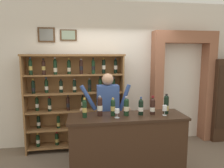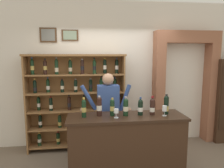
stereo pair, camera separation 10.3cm
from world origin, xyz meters
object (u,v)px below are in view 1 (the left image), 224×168
Objects in this scene: shopkeeper at (108,108)px; tasting_bottle_grappa at (153,106)px; tasting_bottle_riserva at (141,107)px; tasting_bottle_vin_santo at (113,107)px; wine_glass_spare at (117,111)px; tasting_counter at (127,146)px; wine_shelf at (75,99)px; tasting_bottle_bianco at (85,108)px; tasting_bottle_prosecco at (126,107)px; tasting_bottle_brunello at (166,104)px; tasting_bottle_super_tuscan at (100,106)px; wine_glass_center at (165,109)px.

shopkeeper is 0.85m from tasting_bottle_grappa.
tasting_bottle_grappa is at bearing 0.98° from tasting_bottle_riserva.
wine_glass_spare is at bearing -70.05° from tasting_bottle_vin_santo.
tasting_bottle_grappa is at bearing 9.67° from wine_glass_spare.
tasting_bottle_vin_santo is at bearing 170.92° from tasting_counter.
tasting_bottle_bianco is at bearing -81.77° from wine_shelf.
tasting_bottle_grappa is (0.19, 0.00, 0.00)m from tasting_bottle_riserva.
tasting_bottle_brunello reaches higher than tasting_bottle_prosecco.
shopkeeper is 0.54m from tasting_bottle_vin_santo.
wine_shelf reaches higher than shopkeeper.
tasting_bottle_riserva is (0.22, 0.01, 0.63)m from tasting_counter.
wine_shelf is 1.40m from tasting_bottle_prosecco.
tasting_bottle_super_tuscan is at bearing 11.90° from tasting_bottle_bianco.
tasting_bottle_riserva is (0.87, 0.00, -0.02)m from tasting_bottle_bianco.
wine_glass_center is at bearing -37.66° from shopkeeper.
tasting_bottle_brunello is at bearing 0.88° from tasting_bottle_grappa.
wine_glass_center is (0.36, -0.08, -0.02)m from tasting_bottle_riserva.
tasting_counter is 6.15× the size of tasting_bottle_grappa.
tasting_bottle_vin_santo reaches higher than tasting_counter.
shopkeeper reaches higher than tasting_bottle_bianco.
tasting_counter is 5.72× the size of tasting_bottle_brunello.
tasting_bottle_riserva is at bearing 2.99° from tasting_counter.
tasting_bottle_bianco is 1.07× the size of tasting_bottle_vin_santo.
wine_shelf is at bearing 138.80° from wine_glass_center.
tasting_bottle_super_tuscan is 1.06× the size of tasting_bottle_grappa.
wine_glass_center is (1.40, -1.22, 0.06)m from wine_shelf.
wine_glass_spare is (-0.59, -0.10, -0.04)m from tasting_bottle_grappa.
tasting_bottle_super_tuscan is at bearing 172.52° from wine_glass_center.
tasting_bottle_bianco is at bearing 168.89° from wine_glass_spare.
tasting_bottle_prosecco is at bearing -6.86° from tasting_bottle_super_tuscan.
tasting_bottle_bianco reaches higher than tasting_counter.
wine_glass_spare is at bearing -153.86° from tasting_counter.
wine_glass_center is (0.59, -0.08, -0.04)m from tasting_bottle_prosecco.
tasting_bottle_super_tuscan is 0.83m from tasting_bottle_grappa.
shopkeeper is 10.13× the size of wine_glass_center.
tasting_bottle_vin_santo is at bearing -88.63° from shopkeeper.
tasting_bottle_prosecco is 1.01× the size of tasting_bottle_grappa.
tasting_bottle_bianco is at bearing -127.79° from shopkeeper.
shopkeeper is 5.17× the size of tasting_bottle_super_tuscan.
shopkeeper is at bearing -45.51° from wine_shelf.
tasting_bottle_grappa is 0.93× the size of tasting_bottle_brunello.
tasting_bottle_riserva is (0.64, -0.05, -0.03)m from tasting_bottle_super_tuscan.
shopkeeper is at bearing 129.84° from tasting_bottle_riserva.
tasting_bottle_super_tuscan is (-0.19, -0.49, 0.17)m from shopkeeper.
tasting_bottle_riserva is 0.41m from wine_glass_spare.
tasting_bottle_vin_santo is 0.94× the size of tasting_bottle_prosecco.
tasting_bottle_prosecco is 0.65m from tasting_bottle_brunello.
tasting_counter is at bearing -39.17° from tasting_bottle_prosecco.
wine_glass_spare is (0.24, -0.14, -0.06)m from tasting_bottle_super_tuscan.
tasting_bottle_prosecco is at bearing 30.12° from wine_glass_spare.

